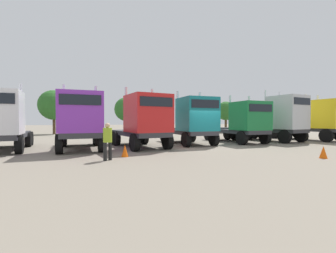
% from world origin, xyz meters
% --- Properties ---
extents(ground, '(200.00, 200.00, 0.00)m').
position_xyz_m(ground, '(0.00, 0.00, 0.00)').
color(ground, gray).
extents(semi_truck_purple, '(2.57, 6.28, 4.04)m').
position_xyz_m(semi_truck_purple, '(-8.01, 1.50, 1.82)').
color(semi_truck_purple, '#333338').
rests_on(semi_truck_purple, ground).
extents(semi_truck_red, '(3.33, 6.39, 4.04)m').
position_xyz_m(semi_truck_red, '(-4.11, 1.23, 1.82)').
color(semi_truck_red, '#333338').
rests_on(semi_truck_red, ground).
extents(semi_truck_teal, '(2.60, 5.96, 4.08)m').
position_xyz_m(semi_truck_teal, '(-0.09, 2.05, 1.83)').
color(semi_truck_teal, '#333338').
rests_on(semi_truck_teal, ground).
extents(semi_truck_green, '(2.57, 6.14, 3.88)m').
position_xyz_m(semi_truck_green, '(4.38, 1.87, 1.71)').
color(semi_truck_green, '#333338').
rests_on(semi_truck_green, ground).
extents(semi_truck_silver, '(3.35, 6.45, 4.48)m').
position_xyz_m(semi_truck_silver, '(8.16, 1.69, 2.03)').
color(semi_truck_silver, '#333338').
rests_on(semi_truck_silver, ground).
extents(semi_truck_yellow, '(3.23, 6.60, 4.25)m').
position_xyz_m(semi_truck_yellow, '(12.32, 1.29, 1.92)').
color(semi_truck_yellow, '#333338').
rests_on(semi_truck_yellow, ground).
extents(visitor_with_camera, '(0.55, 0.55, 1.71)m').
position_xyz_m(visitor_with_camera, '(-6.89, -2.71, 0.99)').
color(visitor_with_camera, black).
rests_on(visitor_with_camera, ground).
extents(traffic_cone_near, '(0.36, 0.36, 0.60)m').
position_xyz_m(traffic_cone_near, '(-5.96, -1.92, 0.30)').
color(traffic_cone_near, '#F2590C').
rests_on(traffic_cone_near, ground).
extents(traffic_cone_mid, '(0.36, 0.36, 0.59)m').
position_xyz_m(traffic_cone_mid, '(2.87, -5.83, 0.29)').
color(traffic_cone_mid, '#F2590C').
rests_on(traffic_cone_mid, ground).
extents(oak_far_left, '(4.01, 4.01, 5.95)m').
position_xyz_m(oak_far_left, '(-11.23, 21.38, 3.93)').
color(oak_far_left, '#4C3823').
rests_on(oak_far_left, ground).
extents(oak_far_centre, '(3.48, 3.48, 5.27)m').
position_xyz_m(oak_far_centre, '(-1.55, 20.72, 3.51)').
color(oak_far_centre, '#4C3823').
rests_on(oak_far_centre, ground).
extents(oak_far_right, '(2.89, 2.89, 4.81)m').
position_xyz_m(oak_far_right, '(13.19, 16.96, 3.34)').
color(oak_far_right, '#4C3823').
rests_on(oak_far_right, ground).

